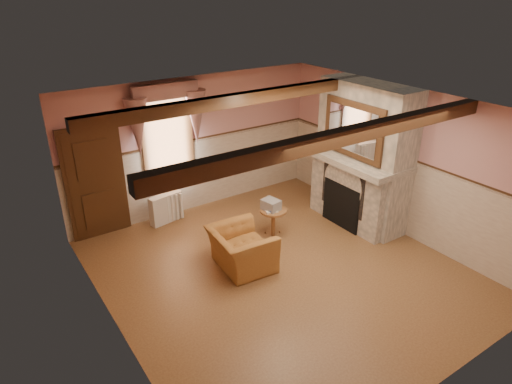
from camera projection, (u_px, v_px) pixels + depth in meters
floor at (281, 271)px, 7.74m from camera, size 5.50×6.00×0.01m
ceiling at (285, 109)px, 6.56m from camera, size 5.50×6.00×0.01m
wall_back at (195, 145)px, 9.40m from camera, size 5.50×0.02×2.80m
wall_front at (452, 295)px, 4.90m from camera, size 5.50×0.02×2.80m
wall_left at (109, 249)px, 5.75m from camera, size 0.02×6.00×2.80m
wall_right at (399, 161)px, 8.55m from camera, size 0.02×6.00×2.80m
wainscot at (282, 232)px, 7.42m from camera, size 5.50×6.00×1.50m
chair_rail at (283, 190)px, 7.11m from camera, size 5.50×6.00×0.08m
firebox at (344, 204)px, 9.02m from camera, size 0.20×0.95×0.90m
armchair at (241, 249)px, 7.72m from camera, size 1.01×1.13×0.69m
side_table at (273, 222)px, 8.71m from camera, size 0.61×0.61×0.55m
book_stack at (271, 205)px, 8.55m from camera, size 0.32×0.37×0.20m
radiator at (166, 208)px, 9.20m from camera, size 0.72×0.31×0.60m
bowl at (354, 152)px, 8.78m from camera, size 0.38×0.38×0.09m
mantel_clock at (329, 140)px, 9.30m from camera, size 0.14×0.24×0.20m
oil_lamp at (341, 143)px, 9.02m from camera, size 0.11×0.11×0.28m
candle_red at (386, 163)px, 8.18m from camera, size 0.06×0.06×0.16m
jar_yellow at (366, 156)px, 8.54m from camera, size 0.06×0.06×0.12m
fireplace at (364, 155)px, 8.83m from camera, size 0.85×2.00×2.80m
mantel at (357, 159)px, 8.76m from camera, size 1.05×2.05×0.12m
overmantel_mirror at (353, 130)px, 8.41m from camera, size 0.06×1.44×1.04m
door at (96, 184)px, 8.43m from camera, size 1.10×0.10×2.10m
window at (167, 138)px, 8.97m from camera, size 1.06×0.08×2.02m
window_drapes at (167, 110)px, 8.65m from camera, size 1.30×0.14×1.40m
ceiling_beam_front at (343, 137)px, 5.70m from camera, size 5.50×0.18×0.20m
ceiling_beam_back at (241, 99)px, 7.50m from camera, size 5.50×0.18×0.20m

